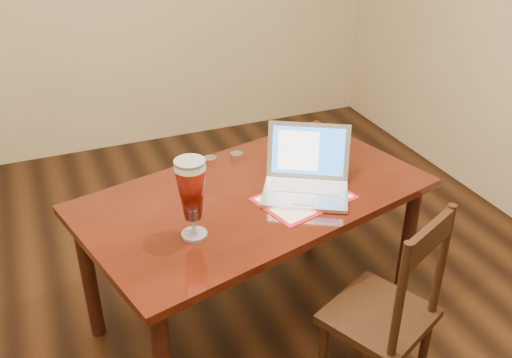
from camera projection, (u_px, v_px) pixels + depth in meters
name	position (u px, v px, depth m)	size (l,w,h in m)	color
dining_table	(254.00, 207.00, 2.49)	(1.65, 1.18, 1.02)	#451309
dining_chair	(387.00, 314.00, 2.21)	(0.50, 0.49, 0.90)	black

